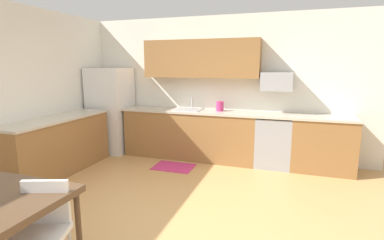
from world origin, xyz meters
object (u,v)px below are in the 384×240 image
Objects in this scene: microwave at (277,82)px; kettle at (220,107)px; refrigerator at (111,110)px; oven_range at (273,141)px; chair_near_table at (42,226)px.

microwave reaches higher than kettle.
microwave is at bearing 2.87° from kettle.
refrigerator reaches higher than oven_range.
kettle is (0.61, 3.64, 0.52)m from chair_near_table.
chair_near_table is (-1.61, -3.59, 0.05)m from oven_range.
oven_range is 1.05m from microwave.
refrigerator is 3.90m from chair_near_table.
microwave is at bearing 66.46° from chair_near_table.
oven_range is 1.07× the size of chair_near_table.
chair_near_table is 4.25× the size of kettle.
refrigerator is at bearing -176.73° from kettle.
refrigerator is 8.64× the size of kettle.
refrigerator is 3.30m from oven_range.
chair_near_table is at bearing -64.59° from refrigerator.
microwave is (0.00, 0.10, 1.05)m from oven_range.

